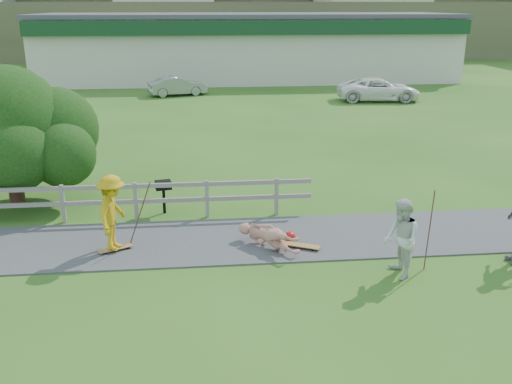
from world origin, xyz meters
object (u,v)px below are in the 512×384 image
car_white (379,89)px  tree (11,152)px  spectator_a (401,239)px  car_silver (177,86)px  bbq (164,197)px  skater_fallen (268,237)px  skater_rider (113,217)px

car_white → tree: 24.58m
spectator_a → car_silver: size_ratio=0.48×
spectator_a → bbq: spectator_a is taller
skater_fallen → bbq: 3.96m
skater_fallen → car_silver: (-2.93, 25.45, 0.30)m
car_silver → tree: 21.67m
car_white → bbq: (-12.45, -19.10, -0.22)m
skater_rider → skater_fallen: bearing=-80.9°
spectator_a → tree: (-9.99, 6.04, 0.72)m
spectator_a → bbq: bearing=-131.8°
spectator_a → bbq: (-5.44, 4.67, -0.42)m
skater_fallen → car_white: size_ratio=0.35×
skater_fallen → car_silver: car_silver is taller
skater_rider → spectator_a: (6.51, -1.99, -0.03)m
car_white → skater_fallen: bearing=161.6°
skater_fallen → car_white: car_white is taller
tree → bbq: bearing=-16.7°
spectator_a → car_white: (7.01, 23.77, -0.19)m
skater_rider → tree: 5.38m
skater_fallen → bbq: bbq is taller
car_silver → tree: (-4.34, -21.21, 1.00)m
skater_fallen → bbq: bearing=92.7°
skater_fallen → tree: tree is taller
bbq → spectator_a: bearing=-52.0°
skater_fallen → spectator_a: size_ratio=1.00×
spectator_a → car_white: 24.78m
car_silver → tree: bearing=152.2°
bbq → tree: bearing=151.9°
spectator_a → tree: 11.70m
car_silver → bbq: size_ratio=3.89×
skater_fallen → spectator_a: bearing=-74.1°
skater_rider → spectator_a: size_ratio=1.04×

